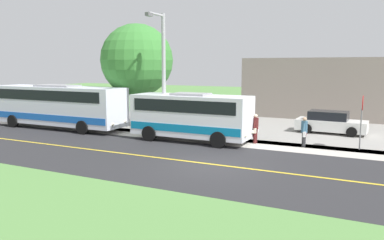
{
  "coord_description": "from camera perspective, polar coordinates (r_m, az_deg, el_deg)",
  "views": [
    {
      "loc": [
        15.29,
        6.33,
        4.42
      ],
      "look_at": [
        -3.5,
        -2.72,
        1.4
      ],
      "focal_mm": 35.28,
      "sensor_mm": 36.0,
      "label": 1
    }
  ],
  "objects": [
    {
      "name": "sidewalk",
      "position": [
        21.9,
        8.39,
        -3.49
      ],
      "size": [
        2.4,
        100.0,
        0.01
      ],
      "primitive_type": "cube",
      "color": "#B2ADA3",
      "rests_on": "ground"
    },
    {
      "name": "parked_car_near",
      "position": [
        26.43,
        20.19,
        -0.39
      ],
      "size": [
        2.2,
        4.49,
        1.45
      ],
      "color": "white",
      "rests_on": "ground"
    },
    {
      "name": "tree_curbside",
      "position": [
        27.36,
        -8.33,
        8.91
      ],
      "size": [
        5.13,
        5.13,
        7.35
      ],
      "color": "brown",
      "rests_on": "ground"
    },
    {
      "name": "shuttle_bus_front",
      "position": [
        22.13,
        -0.14,
        0.81
      ],
      "size": [
        2.56,
        7.16,
        2.83
      ],
      "color": "white",
      "rests_on": "ground"
    },
    {
      "name": "road_surface",
      "position": [
        17.13,
        3.14,
        -6.71
      ],
      "size": [
        8.0,
        100.0,
        0.01
      ],
      "primitive_type": "cube",
      "color": "#28282B",
      "rests_on": "ground"
    },
    {
      "name": "ground_plane",
      "position": [
        17.13,
        3.14,
        -6.73
      ],
      "size": [
        120.0,
        120.0,
        0.0
      ],
      "primitive_type": "plane",
      "color": "#548442"
    },
    {
      "name": "parking_lot_surface",
      "position": [
        28.24,
        18.62,
        -1.19
      ],
      "size": [
        14.0,
        36.0,
        0.01
      ],
      "primitive_type": "cube",
      "color": "gray",
      "rests_on": "ground"
    },
    {
      "name": "commercial_building",
      "position": [
        36.75,
        24.78,
        4.53
      ],
      "size": [
        10.0,
        19.64,
        5.05
      ],
      "primitive_type": "cube",
      "color": "gray",
      "rests_on": "ground"
    },
    {
      "name": "pedestrian_waiting",
      "position": [
        21.87,
        9.58,
        -1.13
      ],
      "size": [
        0.72,
        0.34,
        1.69
      ],
      "color": "#4C1919",
      "rests_on": "ground"
    },
    {
      "name": "street_light_pole",
      "position": [
        23.31,
        -4.46,
        7.6
      ],
      "size": [
        1.97,
        0.24,
        7.53
      ],
      "color": "#9E9EA3",
      "rests_on": "ground"
    },
    {
      "name": "pedestrian_with_bags",
      "position": [
        21.51,
        16.6,
        -1.6
      ],
      "size": [
        0.72,
        0.34,
        1.64
      ],
      "color": "#262628",
      "rests_on": "ground"
    },
    {
      "name": "stop_sign",
      "position": [
        21.54,
        24.3,
        0.96
      ],
      "size": [
        0.76,
        0.07,
        2.88
      ],
      "color": "slate",
      "rests_on": "ground"
    },
    {
      "name": "road_centre_line",
      "position": [
        17.13,
        3.14,
        -6.7
      ],
      "size": [
        0.16,
        100.0,
        0.0
      ],
      "primitive_type": "cube",
      "color": "gold",
      "rests_on": "ground"
    },
    {
      "name": "transit_bus_rear",
      "position": [
        28.33,
        -19.56,
        2.24
      ],
      "size": [
        2.69,
        10.54,
        3.08
      ],
      "color": "silver",
      "rests_on": "ground"
    }
  ]
}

